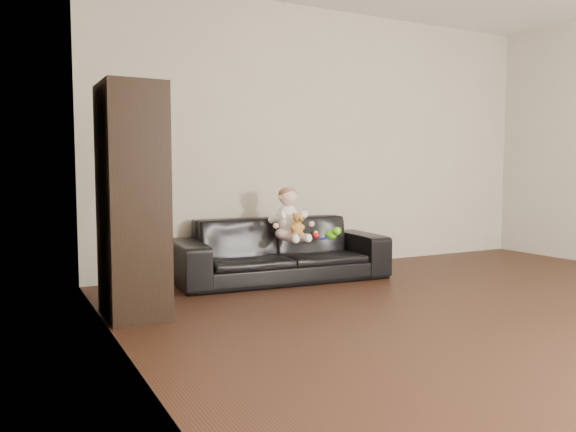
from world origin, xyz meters
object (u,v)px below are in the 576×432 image
toy_blue_disc (324,239)px  cabinet (133,202)px  toy_rattle (316,235)px  teddy_bear (297,225)px  sofa (281,249)px  baby (289,217)px  toy_green (331,235)px

toy_blue_disc → cabinet: bearing=-164.6°
toy_rattle → teddy_bear: bearing=-148.7°
sofa → baby: size_ratio=3.99×
toy_green → teddy_bear: bearing=-170.8°
cabinet → toy_blue_disc: cabinet is taller
baby → cabinet: bearing=-164.7°
cabinet → baby: bearing=20.3°
sofa → baby: baby is taller
teddy_bear → toy_blue_disc: size_ratio=2.06×
sofa → toy_blue_disc: size_ratio=19.31×
teddy_bear → toy_green: teddy_bear is taller
sofa → toy_blue_disc: bearing=-20.8°
toy_green → toy_rattle: (-0.09, 0.11, -0.01)m
teddy_bear → toy_blue_disc: bearing=18.8°
sofa → teddy_bear: 0.35m
toy_green → cabinet: bearing=-165.6°
teddy_bear → cabinet: bearing=-159.5°
baby → teddy_bear: size_ratio=2.35×
toy_green → toy_blue_disc: size_ratio=1.27×
toy_blue_disc → toy_green: bearing=-21.8°
sofa → toy_rattle: sofa is taller
baby → teddy_bear: bearing=-91.6°
cabinet → toy_green: bearing=13.8°
teddy_bear → toy_rattle: bearing=36.0°
sofa → cabinet: size_ratio=1.21×
toy_blue_disc → sofa: bearing=155.0°
teddy_bear → toy_rattle: teddy_bear is taller
teddy_bear → toy_rattle: (0.28, 0.17, -0.13)m
baby → toy_green: size_ratio=3.80×
toy_green → sofa: bearing=155.4°
sofa → teddy_bear: (0.04, -0.25, 0.24)m
teddy_bear → toy_green: bearing=13.9°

